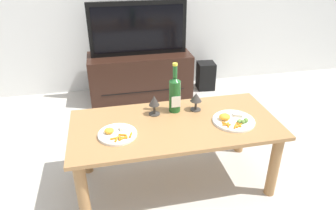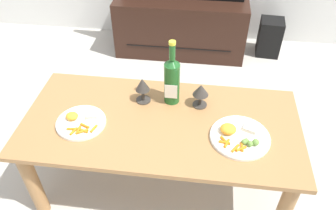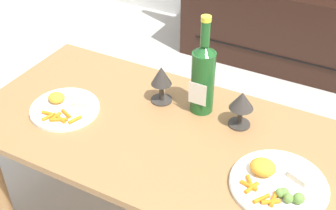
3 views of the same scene
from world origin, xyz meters
The scene contains 9 objects.
ground_plane centered at (0.00, 0.00, 0.00)m, with size 6.40×6.40×0.00m, color #B7B2A8.
dining_table centered at (0.00, 0.00, 0.41)m, with size 1.36×0.64×0.50m.
tv_stand centered at (-0.04, 1.48, 0.24)m, with size 1.10×0.45×0.49m.
floor_speaker centered at (0.74, 1.51, 0.16)m, with size 0.19×0.19×0.32m, color black.
wine_bottle centered at (0.04, 0.16, 0.63)m, with size 0.08×0.08×0.35m.
goblet_left centered at (-0.11, 0.14, 0.59)m, with size 0.08×0.08×0.14m.
goblet_right centered at (0.18, 0.14, 0.59)m, with size 0.08×0.08×0.13m.
dinner_plate_left centered at (-0.38, -0.07, 0.51)m, with size 0.24×0.24×0.05m.
dinner_plate_right centered at (0.38, -0.07, 0.51)m, with size 0.28×0.28×0.05m.
Camera 2 is at (0.19, -1.16, 1.63)m, focal length 35.68 mm.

